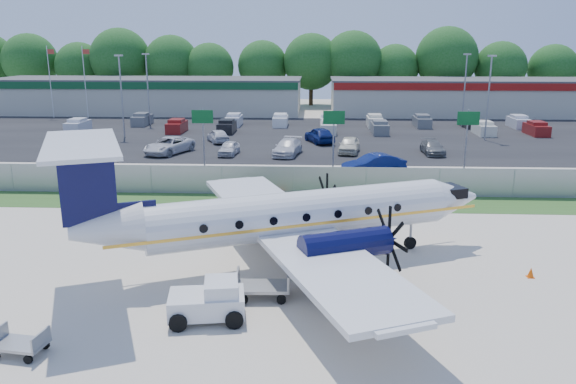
{
  "coord_description": "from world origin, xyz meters",
  "views": [
    {
      "loc": [
        1.44,
        -23.75,
        10.14
      ],
      "look_at": [
        0.0,
        6.0,
        2.3
      ],
      "focal_mm": 35.0,
      "sensor_mm": 36.0,
      "label": 1
    }
  ],
  "objects_px": {
    "aircraft": "(292,215)",
    "baggage_cart_far": "(263,286)",
    "pushback_tug": "(210,301)",
    "baggage_cart_near": "(20,343)"
  },
  "relations": [
    {
      "from": "aircraft",
      "to": "baggage_cart_far",
      "type": "xyz_separation_m",
      "value": [
        -1.06,
        -3.62,
        -1.94
      ]
    },
    {
      "from": "baggage_cart_far",
      "to": "aircraft",
      "type": "bearing_deg",
      "value": 73.69
    },
    {
      "from": "aircraft",
      "to": "pushback_tug",
      "type": "bearing_deg",
      "value": -117.64
    },
    {
      "from": "aircraft",
      "to": "baggage_cart_far",
      "type": "bearing_deg",
      "value": -106.31
    },
    {
      "from": "pushback_tug",
      "to": "baggage_cart_far",
      "type": "relative_size",
      "value": 1.36
    },
    {
      "from": "baggage_cart_near",
      "to": "pushback_tug",
      "type": "bearing_deg",
      "value": 25.87
    },
    {
      "from": "baggage_cart_near",
      "to": "baggage_cart_far",
      "type": "relative_size",
      "value": 0.82
    },
    {
      "from": "aircraft",
      "to": "pushback_tug",
      "type": "xyz_separation_m",
      "value": [
        -2.89,
        -5.52,
        -1.74
      ]
    },
    {
      "from": "pushback_tug",
      "to": "baggage_cart_far",
      "type": "xyz_separation_m",
      "value": [
        1.83,
        1.9,
        -0.2
      ]
    },
    {
      "from": "pushback_tug",
      "to": "aircraft",
      "type": "bearing_deg",
      "value": 62.36
    }
  ]
}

